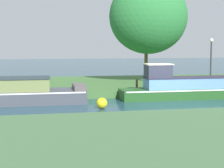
{
  "coord_description": "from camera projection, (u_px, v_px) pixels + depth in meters",
  "views": [
    {
      "loc": [
        -6.53,
        -17.54,
        2.99
      ],
      "look_at": [
        -2.86,
        1.2,
        0.9
      ],
      "focal_mm": 57.59,
      "sensor_mm": 36.0,
      "label": 1
    }
  ],
  "objects": [
    {
      "name": "mooring_post_near",
      "position": [
        137.0,
        84.0,
        20.82
      ],
      "size": [
        0.13,
        0.13,
        0.59
      ],
      "primitive_type": "cylinder",
      "color": "#533724",
      "rests_on": "riverbank_far"
    },
    {
      "name": "forest_barge",
      "position": [
        206.0,
        88.0,
        20.27
      ],
      "size": [
        10.3,
        1.58,
        1.96
      ],
      "color": "#214E1F",
      "rests_on": "ground_plane"
    },
    {
      "name": "channel_buoy",
      "position": [
        102.0,
        103.0,
        16.89
      ],
      "size": [
        0.51,
        0.51,
        0.51
      ],
      "primitive_type": "sphere",
      "color": "yellow",
      "rests_on": "ground_plane"
    },
    {
      "name": "lamp_post",
      "position": [
        211.0,
        56.0,
        22.85
      ],
      "size": [
        0.24,
        0.24,
        2.99
      ],
      "color": "#333338",
      "rests_on": "riverbank_far"
    },
    {
      "name": "riverbank_far",
      "position": [
        136.0,
        84.0,
        25.49
      ],
      "size": [
        72.0,
        10.0,
        0.4
      ],
      "primitive_type": "cube",
      "color": "#3E6833",
      "rests_on": "ground_plane"
    },
    {
      "name": "ground_plane",
      "position": [
        170.0,
        102.0,
        18.68
      ],
      "size": [
        120.0,
        120.0,
        0.0
      ],
      "primitive_type": "plane",
      "color": "#1E404F"
    },
    {
      "name": "willow_tree_left",
      "position": [
        149.0,
        17.0,
        24.75
      ],
      "size": [
        5.47,
        4.43,
        7.1
      ],
      "color": "brown",
      "rests_on": "riverbank_far"
    }
  ]
}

